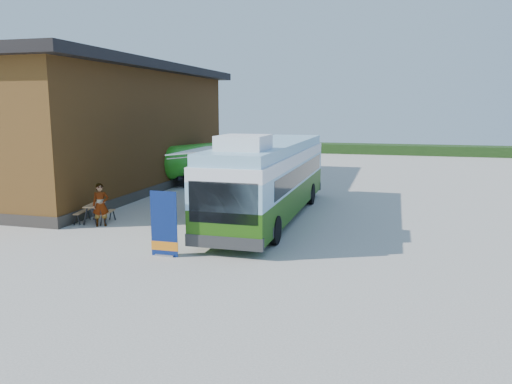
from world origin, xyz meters
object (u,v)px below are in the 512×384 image
(bus, at_px, (270,177))
(slurry_tanker, at_px, (197,161))
(picnic_table, at_px, (94,209))
(person_b, at_px, (186,175))
(banner, at_px, (164,230))
(person_a, at_px, (101,205))

(bus, height_order, slurry_tanker, bus)
(picnic_table, bearing_deg, person_b, 79.38)
(banner, xyz_separation_m, person_b, (-5.09, 13.67, -0.09))
(bus, bearing_deg, slurry_tanker, 128.86)
(person_a, distance_m, slurry_tanker, 12.33)
(banner, distance_m, picnic_table, 6.32)
(banner, bearing_deg, person_b, 110.80)
(person_b, relative_size, slurry_tanker, 0.25)
(picnic_table, xyz_separation_m, person_a, (0.62, -0.47, 0.31))
(banner, height_order, person_b, banner)
(banner, relative_size, person_b, 1.36)
(banner, bearing_deg, person_a, 144.23)
(person_a, bearing_deg, picnic_table, 113.45)
(person_a, bearing_deg, bus, -1.98)
(bus, bearing_deg, person_b, 135.60)
(bus, bearing_deg, banner, -106.69)
(person_a, relative_size, person_b, 1.12)
(bus, bearing_deg, person_a, -152.43)
(banner, bearing_deg, bus, 73.31)
(bus, relative_size, picnic_table, 7.92)
(bus, height_order, person_a, bus)
(bus, distance_m, banner, 6.98)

